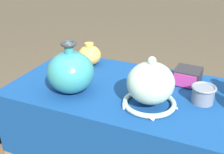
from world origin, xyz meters
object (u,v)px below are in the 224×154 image
at_px(wooden_crate, 10,136).
at_px(jar_round_ochre, 89,55).
at_px(cup_wide_slate, 203,94).
at_px(mosaic_tile_box, 188,76).
at_px(vase_tall_bulbous, 71,72).
at_px(vase_dome_bell, 150,86).

bearing_deg(wooden_crate, jar_round_ochre, 30.25).
bearing_deg(cup_wide_slate, mosaic_tile_box, 120.69).
distance_m(jar_round_ochre, wooden_crate, 0.88).
xyz_separation_m(vase_tall_bulbous, jar_round_ochre, (-0.07, 0.32, -0.04)).
distance_m(vase_tall_bulbous, vase_dome_bell, 0.37).
bearing_deg(wooden_crate, vase_tall_bulbous, 1.79).
bearing_deg(vase_dome_bell, cup_wide_slate, 29.60).
relative_size(vase_tall_bulbous, mosaic_tile_box, 1.85).
height_order(vase_dome_bell, cup_wide_slate, vase_dome_bell).
xyz_separation_m(vase_tall_bulbous, cup_wide_slate, (0.58, 0.14, -0.06)).
height_order(cup_wide_slate, wooden_crate, cup_wide_slate).
relative_size(vase_tall_bulbous, jar_round_ochre, 1.85).
bearing_deg(vase_dome_bell, vase_tall_bulbous, -176.62).
xyz_separation_m(mosaic_tile_box, wooden_crate, (-1.14, -0.12, -0.63)).
bearing_deg(jar_round_ochre, vase_tall_bulbous, -77.43).
distance_m(vase_dome_bell, wooden_crate, 1.25).
bearing_deg(mosaic_tile_box, jar_round_ochre, -178.35).
bearing_deg(wooden_crate, cup_wide_slate, 15.25).
relative_size(cup_wide_slate, wooden_crate, 0.21).
height_order(vase_tall_bulbous, mosaic_tile_box, vase_tall_bulbous).
relative_size(jar_round_ochre, wooden_crate, 0.26).
xyz_separation_m(vase_tall_bulbous, vase_dome_bell, (0.37, 0.02, -0.01)).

